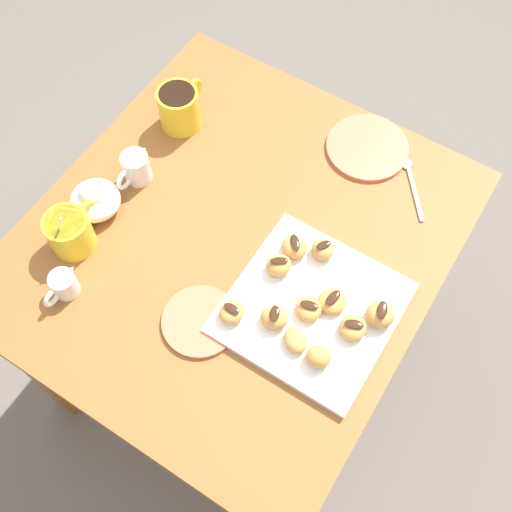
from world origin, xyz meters
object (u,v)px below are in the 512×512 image
object	(u,v)px
beignet_7	(279,265)
dining_table	(237,267)
pastry_plate_square	(312,308)
saucer_coral_right	(200,321)
saucer_coral_left	(367,147)
beignet_6	(380,314)
beignet_1	(309,308)
beignet_9	(332,301)
beignet_2	(295,247)
beignet_10	(295,340)
coffee_mug_yellow_left	(70,231)
beignet_5	(274,317)
beignet_0	(353,328)
coffee_mug_yellow_right	(179,107)
beignet_3	(319,356)
beignet_8	(323,249)
ice_cream_bowl	(95,199)
beignet_4	(232,312)
chocolate_sauce_pitcher	(63,284)
cream_pitcher_white	(136,167)

from	to	relation	value
beignet_7	dining_table	bearing A→B (deg)	78.98
pastry_plate_square	saucer_coral_right	size ratio (longest dim) A/B	2.06
saucer_coral_left	beignet_6	bearing A→B (deg)	-149.81
saucer_coral_left	beignet_6	xyz separation A→B (m)	(-0.37, -0.21, 0.03)
pastry_plate_square	beignet_1	size ratio (longest dim) A/B	5.90
beignet_9	beignet_2	bearing A→B (deg)	62.50
beignet_10	coffee_mug_yellow_left	bearing A→B (deg)	95.53
pastry_plate_square	beignet_7	world-z (taller)	beignet_7
beignet_1	beignet_5	bearing A→B (deg)	139.16
saucer_coral_left	beignet_1	world-z (taller)	beignet_1
saucer_coral_left	beignet_9	bearing A→B (deg)	-162.70
saucer_coral_right	beignet_0	bearing A→B (deg)	-62.43
beignet_7	coffee_mug_yellow_left	bearing A→B (deg)	112.71
dining_table	coffee_mug_yellow_right	distance (m)	0.39
coffee_mug_yellow_left	saucer_coral_right	world-z (taller)	coffee_mug_yellow_left
beignet_2	beignet_6	size ratio (longest dim) A/B	1.01
beignet_3	beignet_9	world-z (taller)	beignet_3
saucer_coral_right	beignet_6	world-z (taller)	beignet_6
dining_table	beignet_1	xyz separation A→B (m)	(-0.07, -0.22, 0.17)
beignet_6	beignet_7	size ratio (longest dim) A/B	1.05
dining_table	beignet_3	size ratio (longest dim) A/B	19.09
beignet_3	beignet_8	world-z (taller)	beignet_3
pastry_plate_square	beignet_2	distance (m)	0.13
dining_table	beignet_6	distance (m)	0.38
ice_cream_bowl	beignet_4	xyz separation A→B (m)	(-0.06, -0.39, -0.00)
coffee_mug_yellow_right	saucer_coral_left	size ratio (longest dim) A/B	0.72
coffee_mug_yellow_right	beignet_0	size ratio (longest dim) A/B	2.46
beignet_6	beignet_7	world-z (taller)	beignet_6
chocolate_sauce_pitcher	saucer_coral_left	world-z (taller)	chocolate_sauce_pitcher
beignet_6	beignet_7	bearing A→B (deg)	93.33
saucer_coral_left	beignet_4	world-z (taller)	beignet_4
beignet_9	coffee_mug_yellow_right	bearing A→B (deg)	66.64
beignet_0	beignet_10	distance (m)	0.11
beignet_4	beignet_3	bearing A→B (deg)	-86.90
cream_pitcher_white	saucer_coral_right	world-z (taller)	cream_pitcher_white
cream_pitcher_white	saucer_coral_right	bearing A→B (deg)	-123.93
beignet_5	beignet_2	bearing A→B (deg)	16.73
beignet_1	beignet_10	xyz separation A→B (m)	(-0.07, -0.01, -0.00)
cream_pitcher_white	beignet_6	bearing A→B (deg)	-92.23
dining_table	beignet_7	bearing A→B (deg)	-101.02
dining_table	pastry_plate_square	distance (m)	0.27
coffee_mug_yellow_left	coffee_mug_yellow_right	bearing A→B (deg)	0.00
beignet_3	beignet_8	distance (m)	0.23
dining_table	beignet_6	world-z (taller)	beignet_6
ice_cream_bowl	beignet_1	size ratio (longest dim) A/B	2.03
beignet_5	beignet_7	distance (m)	0.11
saucer_coral_left	saucer_coral_right	xyz separation A→B (m)	(-0.55, 0.08, 0.00)
beignet_0	beignet_1	distance (m)	0.09
dining_table	beignet_0	size ratio (longest dim) A/B	16.67
coffee_mug_yellow_right	beignet_5	size ratio (longest dim) A/B	2.52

